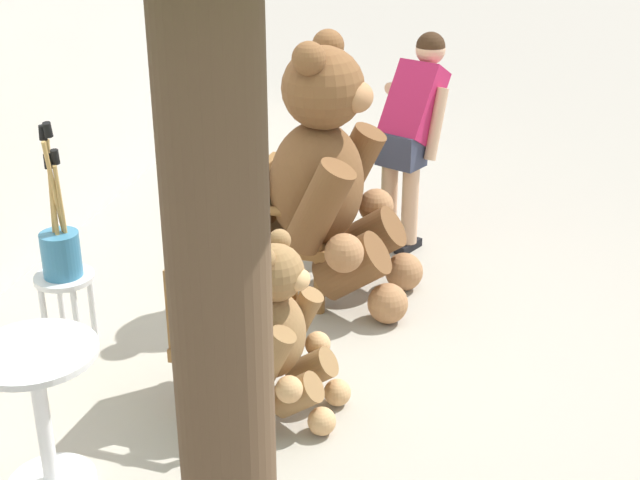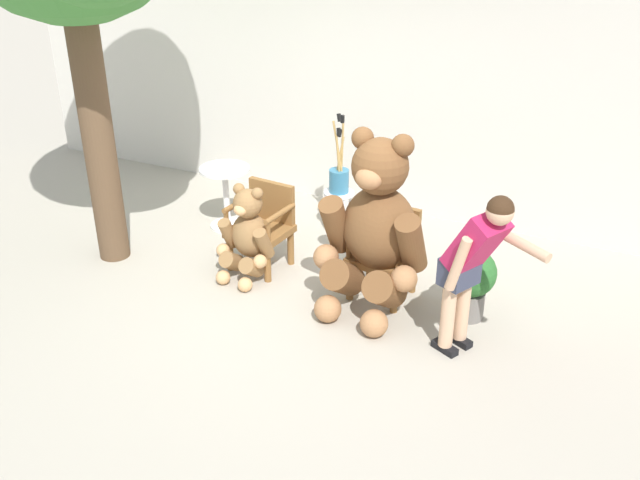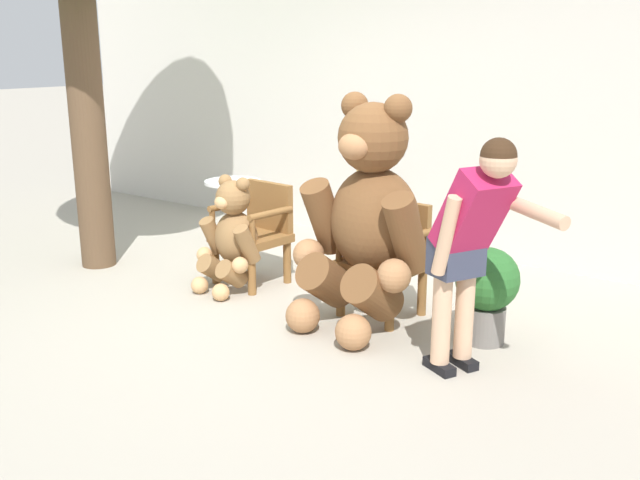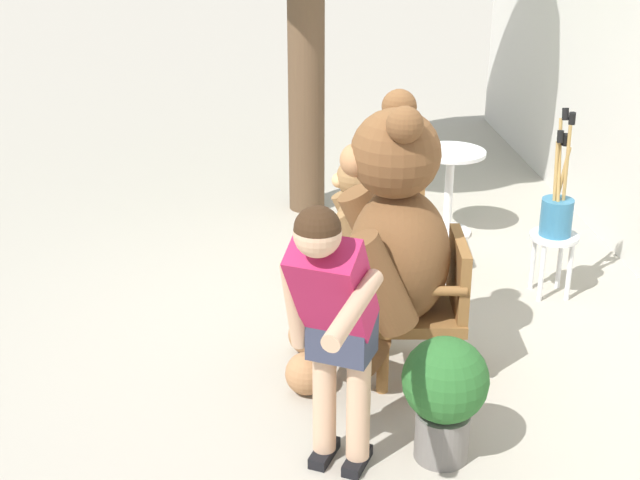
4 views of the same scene
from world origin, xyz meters
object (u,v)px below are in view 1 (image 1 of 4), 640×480
(wooden_chair_left, at_px, (227,325))
(wooden_chair_right, at_px, (289,226))
(brush_bucket, at_px, (60,245))
(teddy_bear_small, at_px, (282,330))
(teddy_bear_large, at_px, (331,176))
(person_visitor, at_px, (412,124))
(potted_plant, at_px, (328,191))
(white_stool, at_px, (66,292))
(round_side_table, at_px, (40,403))

(wooden_chair_left, distance_m, wooden_chair_right, 1.32)
(brush_bucket, bearing_deg, teddy_bear_small, -105.13)
(wooden_chair_right, xyz_separation_m, teddy_bear_small, (-1.33, -0.29, 0.01))
(teddy_bear_large, height_order, person_visitor, teddy_bear_large)
(teddy_bear_large, relative_size, person_visitor, 1.11)
(wooden_chair_right, xyz_separation_m, potted_plant, (0.85, -0.08, -0.07))
(white_stool, distance_m, brush_bucket, 0.29)
(potted_plant, bearing_deg, wooden_chair_right, 174.56)
(white_stool, bearing_deg, wooden_chair_right, -48.41)
(wooden_chair_right, xyz_separation_m, white_stool, (-0.96, 1.08, -0.11))
(brush_bucket, bearing_deg, person_visitor, -42.20)
(wooden_chair_left, distance_m, teddy_bear_small, 0.29)
(teddy_bear_small, bearing_deg, wooden_chair_left, 87.78)
(round_side_table, bearing_deg, brush_bucket, 22.31)
(teddy_bear_large, xyz_separation_m, round_side_table, (-2.12, 0.87, -0.38))
(wooden_chair_right, xyz_separation_m, round_side_table, (-2.13, 0.60, -0.01))
(potted_plant, bearing_deg, wooden_chair_left, 177.87)
(person_visitor, distance_m, brush_bucket, 2.60)
(teddy_bear_large, xyz_separation_m, teddy_bear_small, (-1.32, -0.02, -0.35))
(brush_bucket, height_order, potted_plant, brush_bucket)
(brush_bucket, distance_m, round_side_table, 1.29)
(teddy_bear_small, distance_m, white_stool, 1.43)
(teddy_bear_small, distance_m, brush_bucket, 1.43)
(teddy_bear_large, relative_size, white_stool, 3.67)
(person_visitor, bearing_deg, potted_plant, 100.86)
(teddy_bear_small, distance_m, round_side_table, 1.20)
(person_visitor, bearing_deg, wooden_chair_left, 163.94)
(brush_bucket, xyz_separation_m, potted_plant, (1.81, -1.16, -0.25))
(white_stool, bearing_deg, teddy_bear_small, -105.09)
(teddy_bear_large, bearing_deg, white_stool, 124.96)
(teddy_bear_large, height_order, brush_bucket, teddy_bear_large)
(white_stool, bearing_deg, round_side_table, -157.65)
(teddy_bear_large, relative_size, round_side_table, 2.35)
(teddy_bear_large, height_order, white_stool, teddy_bear_large)
(wooden_chair_right, distance_m, white_stool, 1.45)
(teddy_bear_large, height_order, potted_plant, teddy_bear_large)
(white_stool, xyz_separation_m, potted_plant, (1.81, -1.16, 0.04))
(round_side_table, distance_m, potted_plant, 3.06)
(round_side_table, relative_size, potted_plant, 1.06)
(wooden_chair_left, distance_m, brush_bucket, 1.15)
(person_visitor, height_order, round_side_table, person_visitor)
(wooden_chair_left, height_order, wooden_chair_right, same)
(wooden_chair_left, height_order, teddy_bear_large, teddy_bear_large)
(potted_plant, bearing_deg, brush_bucket, 147.23)
(wooden_chair_left, relative_size, teddy_bear_large, 0.51)
(teddy_bear_large, relative_size, teddy_bear_small, 1.74)
(wooden_chair_right, relative_size, brush_bucket, 0.95)
(wooden_chair_right, relative_size, person_visitor, 0.57)
(wooden_chair_right, height_order, teddy_bear_small, teddy_bear_small)
(teddy_bear_small, xyz_separation_m, round_side_table, (-0.80, 0.89, -0.03))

